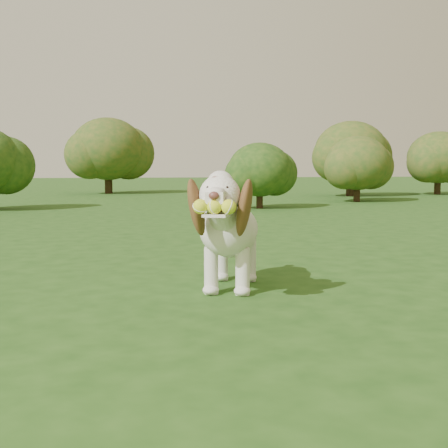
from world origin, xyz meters
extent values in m
plane|color=#1F4614|center=(0.00, 0.00, 0.00)|extent=(80.00, 80.00, 0.00)
ellipsoid|color=silver|center=(0.49, 0.14, 0.37)|extent=(0.54, 0.72, 0.34)
ellipsoid|color=silver|center=(0.40, -0.09, 0.41)|extent=(0.43, 0.43, 0.33)
ellipsoid|color=silver|center=(0.56, 0.35, 0.36)|extent=(0.39, 0.39, 0.30)
cylinder|color=silver|center=(0.36, -0.21, 0.50)|extent=(0.26, 0.31, 0.26)
sphere|color=silver|center=(0.31, -0.33, 0.63)|extent=(0.30, 0.30, 0.23)
sphere|color=silver|center=(0.32, -0.31, 0.69)|extent=(0.20, 0.20, 0.15)
cube|color=silver|center=(0.27, -0.46, 0.62)|extent=(0.14, 0.16, 0.06)
ellipsoid|color=#592D28|center=(0.24, -0.52, 0.64)|extent=(0.06, 0.05, 0.04)
cube|color=silver|center=(0.26, -0.47, 0.53)|extent=(0.17, 0.18, 0.02)
ellipsoid|color=brown|center=(0.19, -0.27, 0.56)|extent=(0.19, 0.21, 0.36)
ellipsoid|color=brown|center=(0.44, -0.37, 0.56)|extent=(0.17, 0.25, 0.36)
cylinder|color=silver|center=(0.61, 0.48, 0.40)|extent=(0.11, 0.17, 0.13)
cylinder|color=silver|center=(0.32, -0.04, 0.15)|extent=(0.11, 0.11, 0.29)
cylinder|color=silver|center=(0.50, -0.11, 0.15)|extent=(0.11, 0.11, 0.29)
cylinder|color=silver|center=(0.46, 0.36, 0.15)|extent=(0.11, 0.11, 0.29)
cylinder|color=silver|center=(0.65, 0.30, 0.15)|extent=(0.11, 0.11, 0.29)
sphere|color=yellow|center=(0.18, -0.48, 0.58)|extent=(0.10, 0.10, 0.08)
sphere|color=yellow|center=(0.25, -0.51, 0.58)|extent=(0.10, 0.10, 0.08)
sphere|color=yellow|center=(0.32, -0.53, 0.58)|extent=(0.10, 0.10, 0.08)
cylinder|color=#382314|center=(6.18, 10.86, 0.33)|extent=(0.20, 0.20, 0.65)
ellipsoid|color=#173C12|center=(6.18, 10.86, 1.20)|extent=(1.96, 1.96, 1.67)
cylinder|color=#382314|center=(2.55, 6.95, 0.20)|extent=(0.13, 0.13, 0.40)
ellipsoid|color=#173C12|center=(2.55, 6.95, 0.74)|extent=(1.21, 1.21, 1.03)
cylinder|color=#382314|center=(5.28, 8.51, 0.24)|extent=(0.15, 0.15, 0.48)
ellipsoid|color=#173C12|center=(5.28, 8.51, 0.88)|extent=(1.44, 1.44, 1.22)
cylinder|color=#382314|center=(-0.25, 13.76, 0.36)|extent=(0.23, 0.23, 0.73)
ellipsoid|color=#173C12|center=(-0.25, 13.76, 1.33)|extent=(2.18, 2.18, 1.85)
cylinder|color=#382314|center=(9.04, 11.20, 0.29)|extent=(0.18, 0.18, 0.58)
ellipsoid|color=#173C12|center=(9.04, 11.20, 1.07)|extent=(1.75, 1.75, 1.49)
camera|label=1|loc=(-0.31, -3.41, 0.78)|focal=45.00mm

